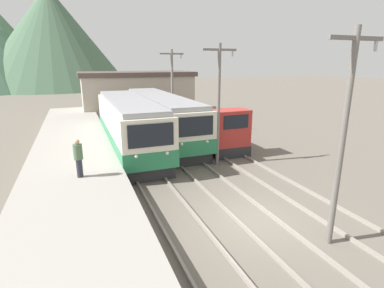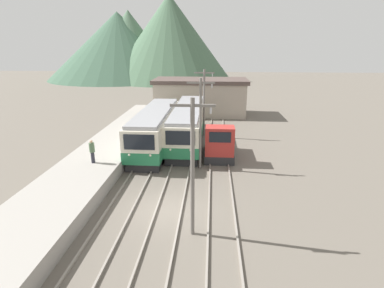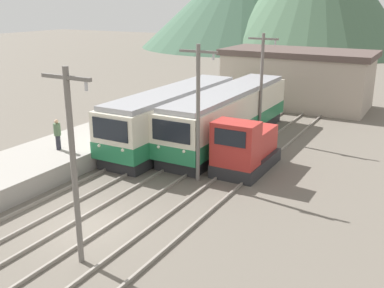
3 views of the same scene
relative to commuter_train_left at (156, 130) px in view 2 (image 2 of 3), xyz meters
name	(u,v)px [view 2 (image 2 of 3)]	position (x,y,z in m)	size (l,w,h in m)	color
ground_plane	(166,210)	(2.60, -11.26, -1.65)	(200.00, 200.00, 0.00)	#665E54
platform_left	(60,199)	(-3.65, -11.26, -1.15)	(4.50, 54.00, 1.00)	gray
track_left	(121,207)	(0.00, -11.26, -1.58)	(1.54, 60.00, 0.14)	gray
track_center	(169,209)	(2.80, -11.26, -1.58)	(1.54, 60.00, 0.14)	gray
track_right	(221,211)	(5.80, -11.26, -1.58)	(1.54, 60.00, 0.14)	gray
commuter_train_left	(156,130)	(0.00, 0.00, 0.00)	(2.84, 12.86, 3.54)	#28282B
commuter_train_center	(188,125)	(2.80, 2.05, -0.03)	(2.84, 14.14, 3.46)	#28282B
shunting_locomotive	(219,143)	(5.80, -2.26, -0.44)	(2.40, 4.60, 3.00)	#28282B
catenary_mast_near	(193,164)	(4.31, -13.44, 2.10)	(2.00, 0.20, 6.87)	slate
catenary_mast_mid	(200,121)	(4.31, -4.83, 2.10)	(2.00, 0.20, 6.87)	slate
catenary_mast_far	(204,101)	(4.31, 3.78, 2.10)	(2.00, 0.20, 6.87)	slate
person_on_platform	(92,151)	(-3.33, -6.78, 0.28)	(0.38, 0.38, 1.71)	#282833
station_building	(200,97)	(3.48, 14.74, 0.79)	(12.60, 6.30, 4.84)	#AD9E8E
mountain_backdrop	(139,43)	(-15.96, 61.69, 8.31)	(52.62, 40.62, 22.32)	#517056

